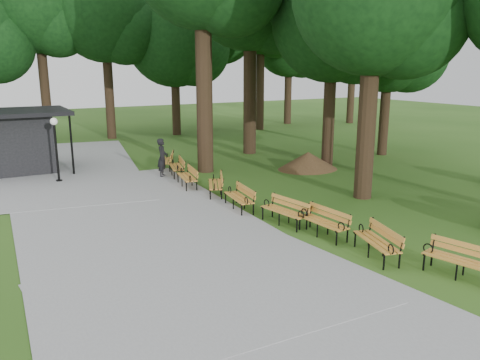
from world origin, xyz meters
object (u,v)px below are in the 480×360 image
dirt_mound (308,161)px  bench_2 (323,222)px  bench_0 (461,261)px  bench_5 (215,184)px  bench_4 (239,198)px  bench_7 (176,167)px  bench_3 (284,212)px  person (162,158)px  lamp_post (55,136)px  bench_8 (167,161)px  lawn_tree_5 (390,41)px  kiosk (10,142)px  lawn_tree_1 (333,21)px  bench_6 (187,177)px  bench_1 (377,242)px

dirt_mound → bench_2: size_ratio=1.40×
bench_0 → bench_5: (-1.77, 9.94, 0.00)m
bench_4 → bench_7: bearing=-172.9°
dirt_mound → bench_3: (-6.00, -6.58, -0.00)m
person → lamp_post: bearing=106.2°
lamp_post → bench_7: lamp_post is taller
bench_8 → lawn_tree_5: 14.16m
kiosk → lawn_tree_5: bearing=-15.2°
person → dirt_mound: (7.02, -1.99, -0.47)m
kiosk → bench_2: bearing=-62.4°
person → bench_2: size_ratio=0.96×
kiosk → lawn_tree_1: lawn_tree_1 is taller
bench_2 → bench_0: bearing=10.6°
bench_6 → bench_8: bearing=-178.2°
bench_2 → bench_4: (-0.87, 3.70, 0.00)m
kiosk → bench_0: kiosk is taller
lamp_post → lawn_tree_5: 18.47m
dirt_mound → bench_8: 7.15m
dirt_mound → lamp_post: bearing=164.0°
dirt_mound → lawn_tree_5: bearing=10.2°
lamp_post → lawn_tree_1: bearing=-13.3°
bench_7 → lawn_tree_1: 10.51m
lamp_post → bench_2: (5.88, -11.38, -1.67)m
bench_5 → bench_6: (-0.49, 1.76, 0.00)m
dirt_mound → bench_7: size_ratio=1.40×
bench_1 → lawn_tree_5: bearing=150.5°
dirt_mound → bench_8: size_ratio=1.40×
bench_2 → bench_8: bearing=179.2°
bench_3 → lawn_tree_5: bearing=113.4°
person → bench_5: bearing=-137.7°
bench_2 → bench_8: same height
bench_2 → bench_8: size_ratio=1.00×
lawn_tree_1 → bench_2: bearing=-130.2°
lamp_post → bench_1: size_ratio=1.53×
bench_7 → bench_8: 1.66m
bench_7 → bench_8: (0.15, 1.66, 0.00)m
bench_1 → bench_5: same height
lamp_post → lawn_tree_1: lawn_tree_1 is taller
bench_6 → lawn_tree_5: bearing=106.8°
dirt_mound → person: bearing=164.2°
bench_3 → bench_6: 6.24m
person → bench_2: bearing=-139.3°
lawn_tree_5 → lawn_tree_1: bearing=-169.8°
bench_1 → bench_5: size_ratio=1.00×
bench_4 → lamp_post: bearing=-139.1°
lamp_post → lawn_tree_5: (17.82, -2.16, 4.39)m
kiosk → bench_6: bearing=-47.5°
bench_1 → bench_6: bearing=-155.0°
person → bench_1: bearing=-139.6°
lawn_tree_1 → kiosk: bearing=156.4°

